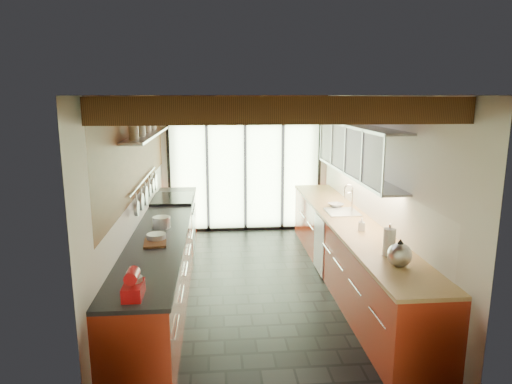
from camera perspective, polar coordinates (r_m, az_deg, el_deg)
ground at (r=6.50m, az=0.26°, el=-11.59°), size 5.50×5.50×0.00m
room_shell at (r=6.03m, az=0.27°, el=2.96°), size 5.50×5.50×5.50m
ceiling_beams at (r=6.34m, az=-0.04°, el=10.74°), size 3.14×5.06×4.90m
glass_door at (r=8.69m, az=-1.37°, el=5.78°), size 2.95×0.10×2.90m
left_counter at (r=6.35m, az=-11.39°, el=-7.95°), size 0.68×5.00×0.92m
range_stove at (r=7.72m, az=-10.24°, el=-4.22°), size 0.66×0.90×0.97m
right_counter at (r=6.57m, az=11.49°, el=-7.28°), size 0.68×5.00×0.92m
sink_assembly at (r=6.79m, az=10.84°, el=-2.19°), size 0.45×0.52×0.43m
upper_cabinets_right at (r=6.58m, az=12.57°, el=5.16°), size 0.34×3.00×3.00m
left_wall_fixtures at (r=6.31m, az=-13.41°, el=4.39°), size 0.28×2.60×0.96m
stand_mixer at (r=4.08m, az=-15.08°, el=-11.23°), size 0.16×0.28×0.26m
pot_large at (r=6.03m, az=-11.72°, el=-3.73°), size 0.24×0.24×0.14m
pot_small at (r=5.51m, az=-12.35°, el=-5.56°), size 0.28×0.28×0.09m
cutting_board at (r=5.42m, az=-12.49°, el=-6.21°), size 0.28×0.37×0.03m
kettle at (r=4.84m, az=17.52°, el=-7.31°), size 0.28×0.32×0.29m
paper_towel at (r=5.08m, az=16.32°, el=-6.06°), size 0.17×0.17×0.35m
soap_bottle at (r=5.93m, az=13.07°, el=-3.96°), size 0.09×0.09×0.16m
bowl at (r=7.11m, az=9.96°, el=-1.63°), size 0.28×0.28×0.06m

